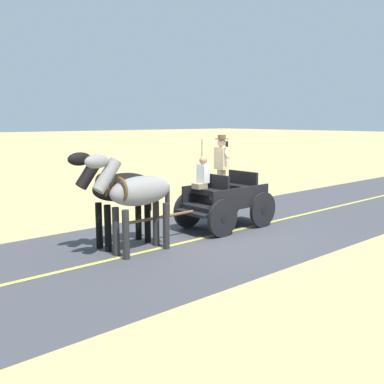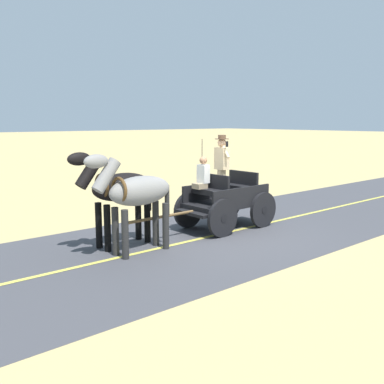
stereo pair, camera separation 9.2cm
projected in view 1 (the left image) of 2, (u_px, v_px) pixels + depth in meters
ground_plane at (223, 234)px, 11.24m from camera, size 200.00×200.00×0.00m
road_surface at (223, 234)px, 11.24m from camera, size 5.44×160.00×0.01m
road_centre_stripe at (223, 233)px, 11.24m from camera, size 0.12×160.00×0.00m
horse_drawn_carriage at (224, 198)px, 11.72m from camera, size 1.44×4.50×2.50m
horse_near_side at (137, 193)px, 9.39m from camera, size 0.63×2.13×2.21m
horse_off_side at (119, 189)px, 9.92m from camera, size 0.62×2.13×2.21m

